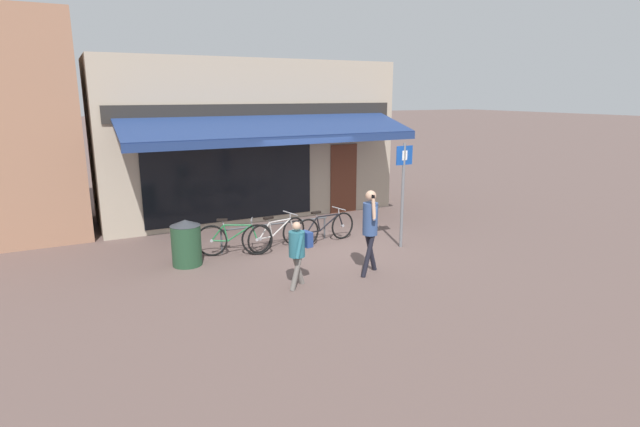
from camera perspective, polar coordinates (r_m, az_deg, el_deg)
The scene contains 10 objects.
ground_plane at distance 12.24m, azimuth 1.08°, elevation -3.53°, with size 160.00×160.00×0.00m, color brown.
shop_front at distance 15.48m, azimuth -8.50°, elevation 8.49°, with size 8.64×4.76×4.54m.
bike_rack_rail at distance 12.04m, azimuth -5.12°, elevation -1.59°, with size 2.78×0.04×0.57m.
bicycle_green at distance 11.49m, azimuth -9.78°, elevation -2.88°, with size 1.65×0.77×0.87m.
bicycle_silver at distance 11.84m, azimuth -4.94°, elevation -2.30°, with size 1.66×0.62×0.83m.
bicycle_black at distance 12.27m, azimuth 0.58°, elevation -1.67°, with size 1.77×0.52×0.83m.
pedestrian_adult at distance 10.04m, azimuth 5.76°, elevation -0.98°, with size 0.55×0.56×1.75m.
pedestrian_child at distance 9.38m, azimuth -2.51°, elevation -3.82°, with size 0.53×0.55×1.30m.
litter_bin at distance 11.02m, azimuth -15.04°, elevation -3.22°, with size 0.64×0.64×1.00m.
parking_sign at distance 11.84m, azimuth 9.47°, elevation 3.27°, with size 0.44×0.07×2.49m.
Camera 1 is at (-5.57, -10.29, 3.60)m, focal length 28.00 mm.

